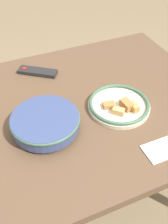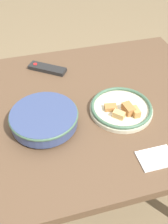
{
  "view_description": "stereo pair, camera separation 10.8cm",
  "coord_description": "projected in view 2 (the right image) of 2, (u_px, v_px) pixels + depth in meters",
  "views": [
    {
      "loc": [
        -0.39,
        -0.81,
        1.53
      ],
      "look_at": [
        -0.08,
        -0.08,
        0.79
      ],
      "focal_mm": 42.0,
      "sensor_mm": 36.0,
      "label": 1
    },
    {
      "loc": [
        -0.29,
        -0.84,
        1.53
      ],
      "look_at": [
        -0.08,
        -0.08,
        0.79
      ],
      "focal_mm": 42.0,
      "sensor_mm": 36.0,
      "label": 2
    }
  ],
  "objects": [
    {
      "name": "food_plate",
      "position": [
        121.0,
        108.0,
        1.12
      ],
      "size": [
        0.27,
        0.27,
        0.05
      ],
      "color": "beige",
      "rests_on": "dining_table"
    },
    {
      "name": "dining_table",
      "position": [
        95.0,
        116.0,
        1.24
      ],
      "size": [
        1.14,
        0.96,
        0.75
      ],
      "color": "brown",
      "rests_on": "ground_plane"
    },
    {
      "name": "tv_remote",
      "position": [
        47.0,
        68.0,
        1.35
      ],
      "size": [
        0.19,
        0.16,
        0.02
      ],
      "rotation": [
        0.0,
        0.0,
        0.94
      ],
      "color": "black",
      "rests_on": "dining_table"
    },
    {
      "name": "noodle_bowl",
      "position": [
        44.0,
        118.0,
        1.04
      ],
      "size": [
        0.28,
        0.28,
        0.07
      ],
      "color": "#384775",
      "rests_on": "dining_table"
    },
    {
      "name": "ground_plane",
      "position": [
        92.0,
        189.0,
        1.69
      ],
      "size": [
        8.0,
        8.0,
        0.0
      ],
      "primitive_type": "plane",
      "color": "#7F6B4C"
    },
    {
      "name": "folded_napkin",
      "position": [
        156.0,
        158.0,
        0.95
      ],
      "size": [
        0.13,
        0.09,
        0.01
      ],
      "color": "white",
      "rests_on": "dining_table"
    }
  ]
}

